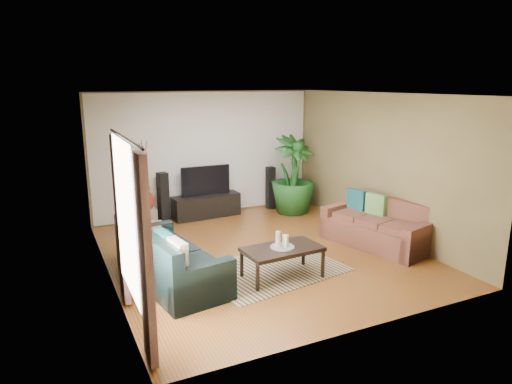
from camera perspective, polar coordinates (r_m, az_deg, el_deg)
floor at (r=7.96m, az=0.62°, el=-7.68°), size 5.50×5.50×0.00m
ceiling at (r=7.42m, az=0.68°, el=12.15°), size 5.50×5.50×0.00m
wall_back at (r=10.08m, az=-6.25°, el=4.76°), size 5.00×0.00×5.00m
wall_front at (r=5.32m, az=13.79°, el=-3.64°), size 5.00×0.00×5.00m
wall_left at (r=6.88m, az=-18.41°, el=-0.04°), size 0.00×5.50×5.50m
wall_right at (r=8.94m, az=15.23°, el=3.22°), size 0.00×5.50×5.50m
backwall_panel at (r=10.07m, az=-6.23°, el=4.75°), size 4.90×0.00×4.90m
window_pane at (r=5.33m, az=-16.01°, el=-3.17°), size 0.00×1.80×1.80m
curtain_near at (r=4.72m, az=-13.64°, el=-8.44°), size 0.08×0.35×2.20m
curtain_far at (r=6.12m, az=-16.59°, el=-3.49°), size 0.08×0.35×2.20m
curtain_rod at (r=5.16m, az=-16.11°, el=6.50°), size 0.03×1.90×0.03m
sofa_left at (r=6.88m, az=-10.59°, el=-7.63°), size 1.27×2.29×0.85m
sofa_right at (r=8.47m, az=14.78°, el=-3.77°), size 1.31×2.06×0.85m
area_rug at (r=7.31m, az=1.81°, el=-9.63°), size 2.42×1.90×0.01m
coffee_table at (r=6.97m, az=3.29°, el=-8.77°), size 1.20×0.70×0.48m
candle_tray at (r=6.88m, az=3.31°, el=-6.87°), size 0.36×0.36×0.02m
candle_tall at (r=6.83m, az=2.76°, el=-5.88°), size 0.07×0.07×0.23m
candle_mid at (r=6.83m, az=3.78°, el=-6.15°), size 0.07×0.07×0.18m
candle_short at (r=6.93m, az=3.60°, el=-5.98°), size 0.07×0.07×0.15m
tv_stand at (r=10.04m, az=-6.24°, el=-1.72°), size 1.50×0.53×0.49m
television at (r=9.90m, az=-6.32°, el=1.44°), size 1.08×0.06×0.64m
speaker_left at (r=9.71m, az=-11.51°, el=-0.70°), size 0.23×0.24×1.07m
speaker_right at (r=10.58m, az=1.82°, el=0.51°), size 0.19×0.21×0.98m
potted_plant at (r=10.20m, az=4.64°, el=2.15°), size 1.16×1.16×1.74m
plant_pot at (r=10.37m, az=4.56°, el=-1.88°), size 0.32×0.32×0.25m
pedestal at (r=9.73m, az=-13.43°, el=-2.98°), size 0.36×0.36×0.34m
vase at (r=9.65m, az=-13.53°, el=-1.11°), size 0.31×0.31×0.44m
side_table at (r=7.84m, az=-13.69°, el=-6.13°), size 0.68×0.68×0.59m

